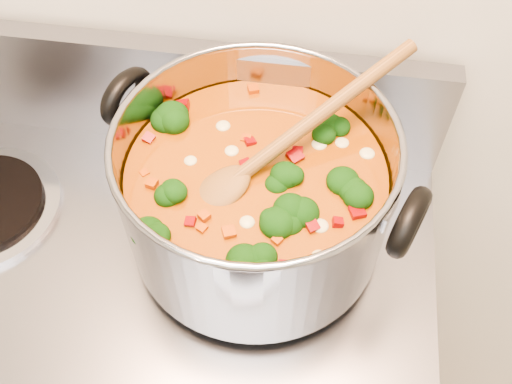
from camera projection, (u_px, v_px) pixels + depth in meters
The scene contains 3 objects.
stockpot at pixel (257, 191), 0.63m from camera, with size 0.36×0.30×0.18m.
wooden_spoon at pixel (271, 152), 0.60m from camera, with size 0.23×0.22×0.10m.
cooktop_crumbs at pixel (313, 222), 0.71m from camera, with size 0.29×0.35×0.01m.
Camera 1 is at (0.18, 0.95, 1.52)m, focal length 40.00 mm.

